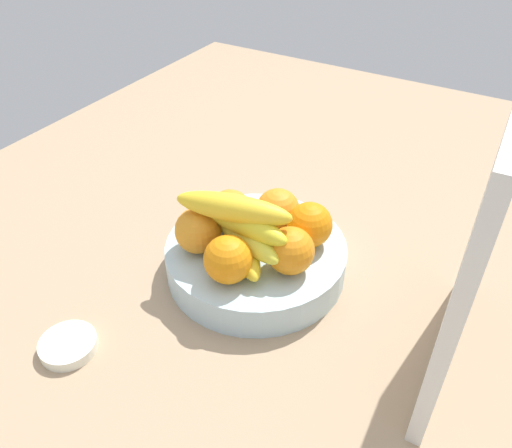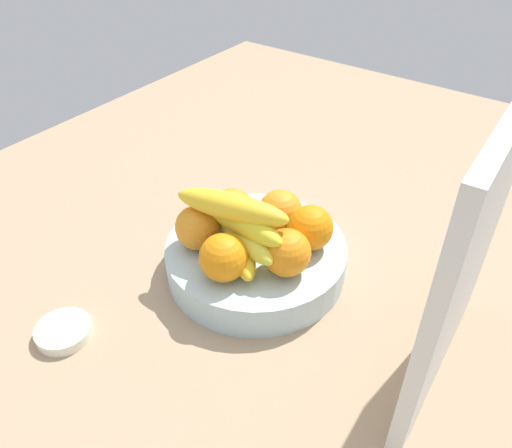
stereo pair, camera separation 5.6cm
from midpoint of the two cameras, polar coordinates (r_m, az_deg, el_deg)
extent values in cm
cube|color=tan|center=(80.97, -1.12, -7.11)|extent=(180.00, 140.00, 3.00)
cylinder|color=silver|center=(79.92, -2.00, -3.82)|extent=(27.80, 27.80, 5.22)
sphere|color=orange|center=(76.61, 3.92, -0.13)|extent=(6.90, 6.90, 6.90)
sphere|color=orange|center=(79.37, 0.43, 1.49)|extent=(6.90, 6.90, 6.90)
sphere|color=orange|center=(79.39, -4.92, 1.34)|extent=(6.90, 6.90, 6.90)
sphere|color=orange|center=(76.17, -8.56, -0.78)|extent=(6.90, 6.90, 6.90)
sphere|color=orange|center=(70.74, -5.38, -4.00)|extent=(6.90, 6.90, 6.90)
sphere|color=orange|center=(71.84, 1.63, -3.05)|extent=(6.90, 6.90, 6.90)
ellipsoid|color=yellow|center=(75.71, -3.94, -2.08)|extent=(14.54, 15.14, 4.00)
ellipsoid|color=yellow|center=(74.18, -3.80, -0.85)|extent=(10.43, 17.19, 4.00)
ellipsoid|color=yellow|center=(72.81, -4.19, 0.47)|extent=(6.40, 17.40, 4.00)
ellipsoid|color=yellow|center=(71.26, -4.79, 1.70)|extent=(7.75, 17.46, 4.00)
cube|color=silver|center=(61.13, 20.71, -3.09)|extent=(28.05, 2.93, 36.00)
cylinder|color=white|center=(75.65, -22.20, -12.45)|extent=(7.65, 7.65, 1.58)
camera|label=1|loc=(0.03, -92.11, -1.62)|focal=35.98mm
camera|label=2|loc=(0.03, 87.89, 1.62)|focal=35.98mm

